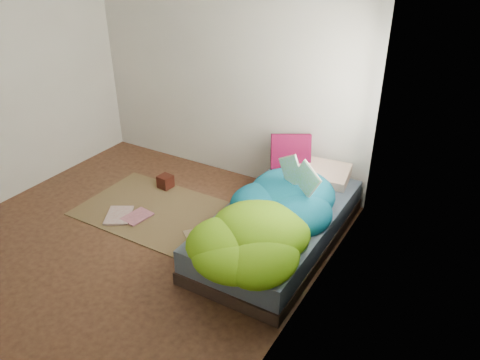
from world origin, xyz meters
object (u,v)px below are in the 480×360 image
at_px(bed, 278,227).
at_px(wooden_box, 165,182).
at_px(floor_book_b, 130,213).
at_px(floor_book_a, 107,215).
at_px(open_book, 299,165).
at_px(pillow_magenta, 291,154).

bearing_deg(bed, wooden_box, 169.86).
bearing_deg(floor_book_b, wooden_box, 101.49).
xyz_separation_m(wooden_box, floor_book_a, (-0.14, -0.81, -0.06)).
height_order(open_book, wooden_box, open_book).
xyz_separation_m(floor_book_a, floor_book_b, (0.18, 0.16, 0.00)).
xyz_separation_m(open_book, floor_book_b, (-1.67, -0.50, -0.78)).
distance_m(floor_book_a, floor_book_b, 0.24).
bearing_deg(wooden_box, pillow_magenta, 21.33).
xyz_separation_m(open_book, floor_book_a, (-1.86, -0.65, -0.79)).
relative_size(floor_book_a, floor_book_b, 1.18).
bearing_deg(floor_book_a, floor_book_b, 10.06).
distance_m(bed, floor_book_a, 1.82).
relative_size(open_book, floor_book_b, 1.45).
bearing_deg(wooden_box, floor_book_a, -99.87).
xyz_separation_m(pillow_magenta, wooden_box, (-1.33, -0.52, -0.46)).
bearing_deg(open_book, floor_book_a, -137.74).
bearing_deg(open_book, floor_book_b, -140.57).
bearing_deg(wooden_box, open_book, -5.38).
bearing_deg(bed, floor_book_a, -163.19).
bearing_deg(bed, pillow_magenta, 108.48).
height_order(bed, floor_book_a, bed).
relative_size(open_book, floor_book_a, 1.23).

